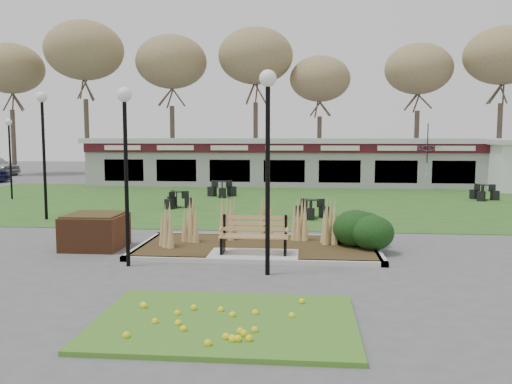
# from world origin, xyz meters

# --- Properties ---
(ground) EXTENTS (100.00, 100.00, 0.00)m
(ground) POSITION_xyz_m (0.00, 0.00, 0.00)
(ground) COLOR #515154
(ground) RESTS_ON ground
(lawn) EXTENTS (34.00, 16.00, 0.02)m
(lawn) POSITION_xyz_m (0.00, 12.00, 0.01)
(lawn) COLOR #25581C
(lawn) RESTS_ON ground
(flower_bed) EXTENTS (4.20, 3.00, 0.16)m
(flower_bed) POSITION_xyz_m (0.00, -4.60, 0.07)
(flower_bed) COLOR #427421
(flower_bed) RESTS_ON ground
(planting_bed) EXTENTS (6.75, 3.40, 1.27)m
(planting_bed) POSITION_xyz_m (1.27, 1.35, 0.37)
(planting_bed) COLOR #382816
(planting_bed) RESTS_ON ground
(park_bench) EXTENTS (1.70, 0.66, 0.93)m
(park_bench) POSITION_xyz_m (0.00, 0.25, 0.59)
(park_bench) COLOR #AF874F
(park_bench) RESTS_ON ground
(brick_planter) EXTENTS (1.50, 1.50, 0.95)m
(brick_planter) POSITION_xyz_m (-4.40, 1.00, 0.48)
(brick_planter) COLOR brown
(brick_planter) RESTS_ON ground
(food_pavilion) EXTENTS (24.60, 3.40, 2.90)m
(food_pavilion) POSITION_xyz_m (0.00, 19.96, 1.48)
(food_pavilion) COLOR #98989A
(food_pavilion) RESTS_ON ground
(tree_backdrop) EXTENTS (47.24, 5.24, 10.36)m
(tree_backdrop) POSITION_xyz_m (0.00, 28.00, 8.36)
(tree_backdrop) COLOR #47382B
(tree_backdrop) RESTS_ON ground
(lamp_post_near_left) EXTENTS (0.34, 0.34, 4.14)m
(lamp_post_near_left) POSITION_xyz_m (-2.85, -0.89, 3.01)
(lamp_post_near_left) COLOR black
(lamp_post_near_left) RESTS_ON ground
(lamp_post_near_right) EXTENTS (0.37, 0.37, 4.43)m
(lamp_post_near_right) POSITION_xyz_m (0.45, -1.39, 3.23)
(lamp_post_near_right) COLOR black
(lamp_post_near_right) RESTS_ON ground
(lamp_post_mid_left) EXTENTS (0.38, 0.38, 4.60)m
(lamp_post_mid_left) POSITION_xyz_m (-8.11, 5.67, 3.35)
(lamp_post_mid_left) COLOR black
(lamp_post_mid_left) RESTS_ON ground
(lamp_post_far_left) EXTENTS (0.32, 0.32, 3.85)m
(lamp_post_far_left) POSITION_xyz_m (-12.82, 11.68, 2.81)
(lamp_post_far_left) COLOR black
(lamp_post_far_left) RESTS_ON ground
(bistro_set_a) EXTENTS (1.45, 1.39, 0.78)m
(bistro_set_a) POSITION_xyz_m (-2.89, 13.60, 0.28)
(bistro_set_a) COLOR black
(bistro_set_a) RESTS_ON ground
(bistro_set_b) EXTENTS (1.19, 1.28, 0.68)m
(bistro_set_b) POSITION_xyz_m (-4.16, 9.28, 0.25)
(bistro_set_b) COLOR black
(bistro_set_b) RESTS_ON ground
(bistro_set_c) EXTENTS (1.26, 1.18, 0.67)m
(bistro_set_c) POSITION_xyz_m (1.49, 6.93, 0.24)
(bistro_set_c) COLOR black
(bistro_set_c) RESTS_ON ground
(bistro_set_d) EXTENTS (1.20, 1.36, 0.72)m
(bistro_set_d) POSITION_xyz_m (9.65, 13.35, 0.26)
(bistro_set_d) COLOR black
(bistro_set_d) RESTS_ON ground
(patio_umbrella) EXTENTS (2.22, 2.26, 2.62)m
(patio_umbrella) POSITION_xyz_m (8.00, 18.00, 1.66)
(patio_umbrella) COLOR black
(patio_umbrella) RESTS_ON ground
(car_black) EXTENTS (3.98, 1.77, 1.27)m
(car_black) POSITION_xyz_m (-11.12, 25.71, 0.63)
(car_black) COLOR black
(car_black) RESTS_ON ground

